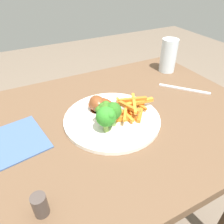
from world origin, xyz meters
TOP-DOWN VIEW (x-y plane):
  - dining_table at (0.00, 0.00)m, footprint 1.00×0.68m
  - dinner_plate at (-0.01, 0.01)m, footprint 0.30×0.30m
  - broccoli_floret_front at (0.02, 0.03)m, footprint 0.05×0.05m
  - broccoli_floret_middle at (0.03, 0.06)m, footprint 0.06×0.06m
  - broccoli_floret_back at (0.01, 0.04)m, footprint 0.05×0.05m
  - carrot_fries_pile at (-0.07, 0.02)m, footprint 0.17×0.14m
  - chicken_drumstick_near at (0.00, -0.03)m, footprint 0.12×0.11m
  - chicken_drumstick_far at (0.01, -0.04)m, footprint 0.05×0.11m
  - fork at (-0.35, -0.03)m, footprint 0.13×0.15m
  - water_glass at (-0.40, -0.20)m, footprint 0.07×0.07m
  - napkin at (0.26, -0.03)m, footprint 0.16×0.19m
  - pepper_shaker at (0.25, 0.21)m, footprint 0.03×0.03m

SIDE VIEW (x-z plane):
  - dining_table at x=0.00m, z-range 0.24..0.95m
  - napkin at x=0.26m, z-range 0.71..0.72m
  - fork at x=-0.35m, z-range 0.71..0.72m
  - dinner_plate at x=-0.01m, z-range 0.71..0.72m
  - pepper_shaker at x=0.25m, z-range 0.71..0.76m
  - carrot_fries_pile at x=-0.07m, z-range 0.72..0.76m
  - chicken_drumstick_near at x=0.00m, z-range 0.72..0.76m
  - chicken_drumstick_far at x=0.01m, z-range 0.72..0.77m
  - broccoli_floret_front at x=0.02m, z-range 0.73..0.80m
  - broccoli_floret_back at x=0.01m, z-range 0.73..0.81m
  - broccoli_floret_middle at x=0.03m, z-range 0.74..0.81m
  - water_glass at x=-0.40m, z-range 0.71..0.85m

